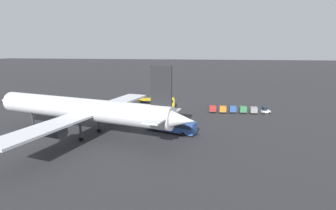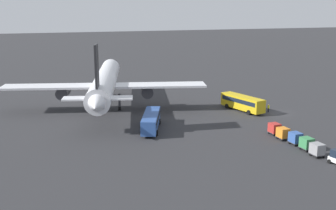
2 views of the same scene
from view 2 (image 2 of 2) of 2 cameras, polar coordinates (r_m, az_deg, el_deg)
ground_plane at (r=92.41m, az=14.62°, el=-1.07°), size 600.00×600.00×0.00m
airplane at (r=92.81m, az=-8.50°, el=3.04°), size 49.72×43.36×15.87m
shuttle_bus_near at (r=92.54m, az=10.06°, el=0.41°), size 11.53×5.36×3.23m
shuttle_bus_far at (r=77.30m, az=-2.32°, el=-2.04°), size 12.00×6.75×3.00m
worker_person at (r=92.63m, az=13.45°, el=-0.42°), size 0.38×0.38×1.74m
cargo_cart_grey at (r=67.54m, az=19.56°, el=-5.65°), size 2.06×1.75×2.06m
cargo_cart_green at (r=69.91m, az=18.28°, el=-4.92°), size 2.06×1.75×2.06m
cargo_cart_blue at (r=72.15m, az=16.89°, el=-4.26°), size 2.06×1.75×2.06m
cargo_cart_orange at (r=74.20m, az=15.31°, el=-3.67°), size 2.06×1.75×2.06m
cargo_cart_red at (r=76.65m, az=14.23°, el=-3.06°), size 2.06×1.75×2.06m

